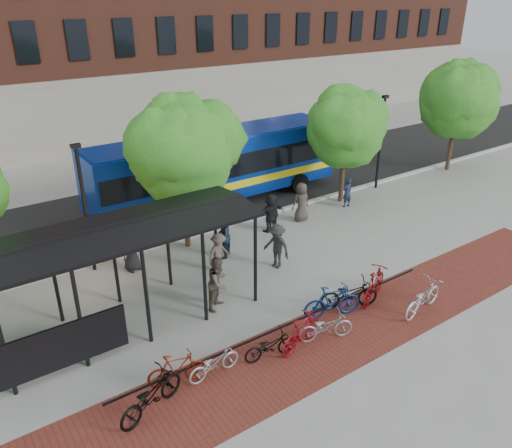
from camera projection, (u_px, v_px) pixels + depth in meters
ground at (289, 257)px, 20.74m from camera, size 160.00×160.00×0.00m
asphalt_street at (197, 197)px, 26.70m from camera, size 160.00×8.00×0.01m
curb at (237, 222)px, 23.70m from camera, size 160.00×0.25×0.12m
brick_strip at (337, 336)px, 15.99m from camera, size 24.00×3.00×0.01m
bike_rack_rail at (287, 336)px, 15.99m from camera, size 12.00×0.05×0.95m
bus_shelter at (88, 250)px, 14.92m from camera, size 10.60×3.07×3.60m
tree_b at (183, 145)px, 19.85m from camera, size 5.15×4.20×6.47m
tree_c at (347, 124)px, 24.66m from camera, size 4.66×3.80×5.92m
tree_d at (459, 96)px, 29.13m from camera, size 5.39×4.40×6.55m
lamp_post_left at (85, 206)px, 18.65m from camera, size 0.35×0.20×5.12m
lamp_post_right at (381, 140)px, 26.90m from camera, size 0.35×0.20×5.12m
bus at (217, 163)px, 25.39m from camera, size 13.38×3.21×3.61m
bike_0 at (151, 395)px, 12.88m from camera, size 2.22×1.39×1.10m
bike_1 at (177, 369)px, 13.85m from camera, size 1.77×0.93×1.02m
bike_2 at (214, 363)px, 14.17m from camera, size 1.69×0.66×0.87m
bike_4 at (270, 346)px, 14.86m from camera, size 1.73×0.85×0.87m
bike_5 at (301, 332)px, 15.25m from camera, size 1.96×0.99×1.13m
bike_6 at (326, 326)px, 15.65m from camera, size 1.92×1.20×0.95m
bike_7 at (332, 301)px, 16.69m from camera, size 2.09×1.20×1.21m
bike_8 at (349, 294)px, 17.21m from camera, size 2.19×1.48×1.09m
bike_9 at (374, 284)px, 17.63m from camera, size 2.11×1.36×1.23m
bike_10 at (423, 298)px, 16.97m from camera, size 2.22×1.08×1.12m
pedestrian_0 at (132, 249)px, 19.41m from camera, size 0.99×0.74×1.82m
pedestrian_2 at (222, 236)px, 20.33m from camera, size 1.17×1.15×1.90m
pedestrian_3 at (219, 253)px, 19.31m from camera, size 1.19×0.87×1.65m
pedestrian_4 at (273, 213)px, 22.68m from camera, size 1.11×0.70×1.76m
pedestrian_5 at (270, 212)px, 22.64m from camera, size 1.72×0.65×1.82m
pedestrian_6 at (301, 202)px, 23.65m from camera, size 0.96×0.66×1.90m
pedestrian_7 at (347, 193)px, 25.26m from camera, size 0.57×0.38×1.54m
pedestrian_8 at (218, 283)px, 17.07m from camera, size 1.19×1.13×1.94m
pedestrian_9 at (277, 246)px, 19.59m from camera, size 0.98×1.34×1.87m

